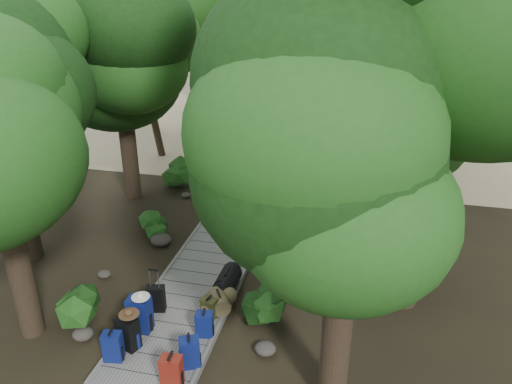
% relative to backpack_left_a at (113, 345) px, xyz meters
% --- Properties ---
extents(ground, '(120.00, 120.00, 0.00)m').
position_rel_backpack_left_a_xyz_m(ground, '(0.75, 4.27, -0.47)').
color(ground, '#2C2416').
rests_on(ground, ground).
extents(sand_beach, '(40.00, 22.00, 0.02)m').
position_rel_backpack_left_a_xyz_m(sand_beach, '(0.75, 20.27, -0.46)').
color(sand_beach, '#C5B285').
rests_on(sand_beach, ground).
extents(distant_hill, '(32.00, 16.00, 12.00)m').
position_rel_backpack_left_a_xyz_m(distant_hill, '(-39.25, 52.27, -0.47)').
color(distant_hill, black).
rests_on(distant_hill, ground).
extents(boardwalk, '(2.00, 12.00, 0.12)m').
position_rel_backpack_left_a_xyz_m(boardwalk, '(0.75, 5.27, -0.41)').
color(boardwalk, gray).
rests_on(boardwalk, ground).
extents(backpack_left_a, '(0.41, 0.32, 0.69)m').
position_rel_backpack_left_a_xyz_m(backpack_left_a, '(0.00, 0.00, 0.00)').
color(backpack_left_a, navy).
rests_on(backpack_left_a, boardwalk).
extents(backpack_left_b, '(0.50, 0.43, 0.78)m').
position_rel_backpack_left_a_xyz_m(backpack_left_b, '(0.13, 0.39, 0.05)').
color(backpack_left_b, black).
rests_on(backpack_left_b, boardwalk).
extents(backpack_left_c, '(0.47, 0.34, 0.87)m').
position_rel_backpack_left_a_xyz_m(backpack_left_c, '(0.13, 0.94, 0.09)').
color(backpack_left_c, navy).
rests_on(backpack_left_c, boardwalk).
extents(backpack_right_a, '(0.41, 0.30, 0.70)m').
position_rel_backpack_left_a_xyz_m(backpack_right_a, '(1.37, -0.35, 0.00)').
color(backpack_right_a, maroon).
rests_on(backpack_right_a, boardwalk).
extents(backpack_right_b, '(0.46, 0.40, 0.70)m').
position_rel_backpack_left_a_xyz_m(backpack_right_b, '(1.52, 0.18, 0.00)').
color(backpack_right_b, navy).
rests_on(backpack_right_b, boardwalk).
extents(backpack_right_c, '(0.40, 0.31, 0.61)m').
position_rel_backpack_left_a_xyz_m(backpack_right_c, '(1.51, 1.08, -0.04)').
color(backpack_right_c, navy).
rests_on(backpack_right_c, boardwalk).
extents(backpack_right_d, '(0.38, 0.31, 0.51)m').
position_rel_backpack_left_a_xyz_m(backpack_right_d, '(1.42, 1.68, -0.09)').
color(backpack_right_d, '#3C3F18').
rests_on(backpack_right_d, boardwalk).
extents(duffel_right_khaki, '(0.67, 0.74, 0.41)m').
position_rel_backpack_left_a_xyz_m(duffel_right_khaki, '(1.55, 1.97, -0.14)').
color(duffel_right_khaki, brown).
rests_on(duffel_right_khaki, boardwalk).
extents(duffel_right_black, '(0.51, 0.79, 0.49)m').
position_rel_backpack_left_a_xyz_m(duffel_right_black, '(1.53, 2.77, -0.10)').
color(duffel_right_black, black).
rests_on(duffel_right_black, boardwalk).
extents(suitcase_on_boardwalk, '(0.44, 0.31, 0.62)m').
position_rel_backpack_left_a_xyz_m(suitcase_on_boardwalk, '(0.19, 1.62, -0.03)').
color(suitcase_on_boardwalk, black).
rests_on(suitcase_on_boardwalk, boardwalk).
extents(lone_suitcase_on_sand, '(0.47, 0.32, 0.68)m').
position_rel_backpack_left_a_xyz_m(lone_suitcase_on_sand, '(1.07, 12.33, -0.10)').
color(lone_suitcase_on_sand, black).
rests_on(lone_suitcase_on_sand, sand_beach).
extents(hat_brown, '(0.42, 0.42, 0.12)m').
position_rel_backpack_left_a_xyz_m(hat_brown, '(0.18, 0.44, 0.50)').
color(hat_brown, '#51351E').
rests_on(hat_brown, backpack_left_b).
extents(hat_white, '(0.38, 0.38, 0.13)m').
position_rel_backpack_left_a_xyz_m(hat_white, '(0.22, 0.90, 0.59)').
color(hat_white, silver).
rests_on(hat_white, backpack_left_c).
extents(kayak, '(1.50, 3.35, 0.33)m').
position_rel_backpack_left_a_xyz_m(kayak, '(-2.25, 13.62, -0.28)').
color(kayak, '#A2190D').
rests_on(kayak, sand_beach).
extents(sun_lounger, '(1.27, 2.12, 0.65)m').
position_rel_backpack_left_a_xyz_m(sun_lounger, '(3.41, 14.70, -0.12)').
color(sun_lounger, silver).
rests_on(sun_lounger, sand_beach).
extents(tree_right_a, '(4.42, 4.42, 7.36)m').
position_rel_backpack_left_a_xyz_m(tree_right_a, '(4.26, 0.12, 3.21)').
color(tree_right_a, black).
rests_on(tree_right_a, ground).
extents(tree_right_b, '(6.16, 6.16, 11.00)m').
position_rel_backpack_left_a_xyz_m(tree_right_b, '(5.55, 3.45, 5.04)').
color(tree_right_b, black).
rests_on(tree_right_b, ground).
extents(tree_right_c, '(4.57, 4.57, 7.90)m').
position_rel_backpack_left_a_xyz_m(tree_right_c, '(4.39, 5.59, 3.48)').
color(tree_right_c, black).
rests_on(tree_right_c, ground).
extents(tree_right_d, '(5.28, 5.28, 9.68)m').
position_rel_backpack_left_a_xyz_m(tree_right_d, '(5.96, 8.58, 4.37)').
color(tree_right_d, black).
rests_on(tree_right_d, ground).
extents(tree_right_e, '(5.42, 5.42, 9.75)m').
position_rel_backpack_left_a_xyz_m(tree_right_e, '(4.72, 11.36, 4.41)').
color(tree_right_e, black).
rests_on(tree_right_e, ground).
extents(tree_right_f, '(5.22, 5.22, 9.33)m').
position_rel_backpack_left_a_xyz_m(tree_right_f, '(7.16, 14.21, 4.20)').
color(tree_right_f, black).
rests_on(tree_right_f, ground).
extents(tree_left_a, '(4.13, 4.13, 6.89)m').
position_rel_backpack_left_a_xyz_m(tree_left_a, '(-2.18, 0.47, 2.98)').
color(tree_left_a, black).
rests_on(tree_left_a, ground).
extents(tree_left_b, '(4.40, 4.40, 7.92)m').
position_rel_backpack_left_a_xyz_m(tree_left_b, '(-4.09, 3.15, 3.50)').
color(tree_left_b, black).
rests_on(tree_left_b, ground).
extents(tree_left_c, '(4.39, 4.39, 7.64)m').
position_rel_backpack_left_a_xyz_m(tree_left_c, '(-3.17, 7.39, 3.35)').
color(tree_left_c, black).
rests_on(tree_left_c, ground).
extents(tree_back_a, '(5.45, 5.45, 9.43)m').
position_rel_backpack_left_a_xyz_m(tree_back_a, '(-0.81, 18.99, 4.25)').
color(tree_back_a, black).
rests_on(tree_back_a, ground).
extents(tree_back_b, '(5.32, 5.32, 9.50)m').
position_rel_backpack_left_a_xyz_m(tree_back_b, '(2.13, 19.80, 4.28)').
color(tree_back_b, black).
rests_on(tree_back_b, ground).
extents(tree_back_c, '(4.61, 4.61, 8.29)m').
position_rel_backpack_left_a_xyz_m(tree_back_c, '(5.60, 19.24, 3.68)').
color(tree_back_c, black).
rests_on(tree_back_c, ground).
extents(tree_back_d, '(5.23, 5.23, 8.72)m').
position_rel_backpack_left_a_xyz_m(tree_back_d, '(-4.49, 19.32, 3.90)').
color(tree_back_d, black).
rests_on(tree_back_d, ground).
extents(palm_right_a, '(4.74, 4.74, 8.08)m').
position_rel_backpack_left_a_xyz_m(palm_right_a, '(3.51, 10.79, 3.58)').
color(palm_right_a, '#154413').
rests_on(palm_right_a, ground).
extents(palm_right_b, '(4.71, 4.71, 9.09)m').
position_rel_backpack_left_a_xyz_m(palm_right_b, '(6.07, 15.55, 4.08)').
color(palm_right_b, '#154413').
rests_on(palm_right_b, ground).
extents(palm_right_c, '(4.69, 4.69, 7.46)m').
position_rel_backpack_left_a_xyz_m(palm_right_c, '(2.95, 16.92, 3.26)').
color(palm_right_c, '#154413').
rests_on(palm_right_c, ground).
extents(palm_left_a, '(4.02, 4.02, 6.39)m').
position_rel_backpack_left_a_xyz_m(palm_left_a, '(-4.05, 11.30, 2.73)').
color(palm_left_a, '#154413').
rests_on(palm_left_a, ground).
extents(rock_left_a, '(0.46, 0.41, 0.25)m').
position_rel_backpack_left_a_xyz_m(rock_left_a, '(-1.00, 0.51, -0.34)').
color(rock_left_a, '#4C473F').
rests_on(rock_left_a, ground).
extents(rock_left_b, '(0.34, 0.31, 0.19)m').
position_rel_backpack_left_a_xyz_m(rock_left_b, '(-1.71, 2.69, -0.37)').
color(rock_left_b, '#4C473F').
rests_on(rock_left_b, ground).
extents(rock_left_c, '(0.60, 0.54, 0.33)m').
position_rel_backpack_left_a_xyz_m(rock_left_c, '(-0.95, 4.53, -0.30)').
color(rock_left_c, '#4C473F').
rests_on(rock_left_c, ground).
extents(rock_left_d, '(0.32, 0.29, 0.18)m').
position_rel_backpack_left_a_xyz_m(rock_left_d, '(-1.38, 7.68, -0.38)').
color(rock_left_d, '#4C473F').
rests_on(rock_left_d, ground).
extents(rock_right_a, '(0.44, 0.40, 0.24)m').
position_rel_backpack_left_a_xyz_m(rock_right_a, '(2.84, 0.96, -0.34)').
color(rock_right_a, '#4C473F').
rests_on(rock_right_a, ground).
extents(rock_right_b, '(0.47, 0.43, 0.26)m').
position_rel_backpack_left_a_xyz_m(rock_right_b, '(3.18, 3.29, -0.34)').
color(rock_right_b, '#4C473F').
rests_on(rock_right_b, ground).
extents(rock_right_c, '(0.33, 0.29, 0.18)m').
position_rel_backpack_left_a_xyz_m(rock_right_c, '(2.76, 5.29, -0.38)').
color(rock_right_c, '#4C473F').
rests_on(rock_right_c, ground).
extents(shrub_left_a, '(1.00, 1.00, 0.90)m').
position_rel_backpack_left_a_xyz_m(shrub_left_a, '(-1.43, 0.94, -0.01)').
color(shrub_left_a, '#1F5419').
rests_on(shrub_left_a, ground).
extents(shrub_left_b, '(0.79, 0.79, 0.71)m').
position_rel_backpack_left_a_xyz_m(shrub_left_b, '(-1.33, 4.93, -0.11)').
color(shrub_left_b, '#1F5419').
rests_on(shrub_left_b, ground).
extents(shrub_left_c, '(1.12, 1.12, 1.01)m').
position_rel_backpack_left_a_xyz_m(shrub_left_c, '(-2.09, 8.54, 0.04)').
color(shrub_left_c, '#1F5419').
rests_on(shrub_left_c, ground).
extents(shrub_right_a, '(0.97, 0.97, 0.88)m').
position_rel_backpack_left_a_xyz_m(shrub_right_a, '(2.65, 1.86, -0.03)').
color(shrub_right_a, '#1F5419').
rests_on(shrub_right_a, ground).
extents(shrub_right_b, '(1.32, 1.32, 1.19)m').
position_rel_backpack_left_a_xyz_m(shrub_right_b, '(2.97, 6.46, 0.13)').
color(shrub_right_b, '#1F5419').
rests_on(shrub_right_b, ground).
extents(shrub_right_c, '(0.74, 0.74, 0.66)m').
position_rel_backpack_left_a_xyz_m(shrub_right_c, '(2.74, 10.24, -0.13)').
color(shrub_right_c, '#1F5419').
rests_on(shrub_right_c, ground).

